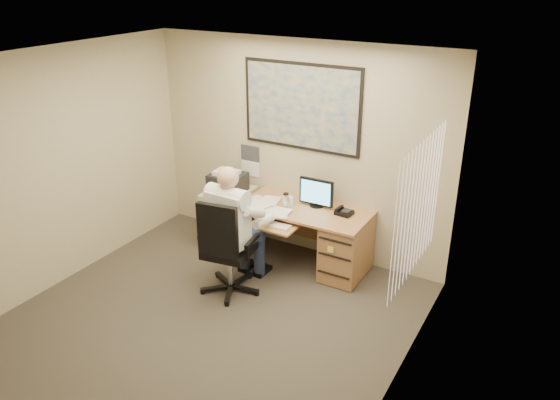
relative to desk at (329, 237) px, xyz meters
The scene contains 8 objects.
room_shell 2.20m from the desk, 108.77° to the right, with size 4.00×4.50×2.70m.
desk is the anchor object (origin of this frame).
world_map 1.61m from the desk, 150.23° to the left, with size 1.56×0.03×1.06m, color #1E4C93.
wall_calendar 1.52m from the desk, 165.65° to the left, with size 0.28×0.01×0.42m, color white.
window_blinds 2.05m from the desk, 39.64° to the right, with size 0.06×1.40×1.30m, color #EDE4CD, non-canonical shape.
filing_cabinet 1.45m from the desk, behind, with size 0.57×0.68×1.04m.
office_chair 1.31m from the desk, 127.01° to the right, with size 0.80×0.80×1.18m.
person 1.27m from the desk, 129.07° to the right, with size 0.63×0.90×1.50m, color white, non-canonical shape.
Camera 1 is at (3.04, -3.51, 3.48)m, focal length 35.00 mm.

